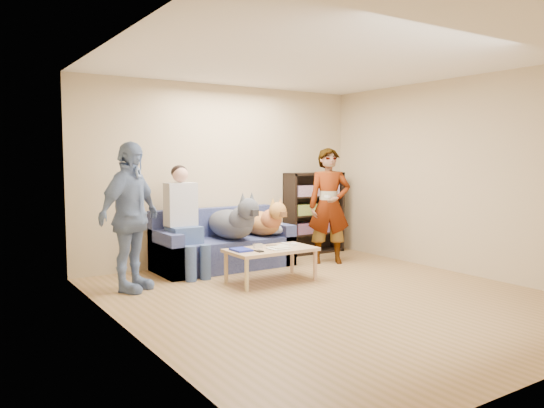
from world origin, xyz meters
TOP-DOWN VIEW (x-y plane):
  - ground at (0.00, 0.00)m, footprint 5.00×5.00m
  - ceiling at (0.00, 0.00)m, footprint 5.00×5.00m
  - wall_back at (0.00, 2.50)m, footprint 4.50×0.00m
  - wall_left at (-2.25, 0.00)m, footprint 0.00×5.00m
  - wall_right at (2.25, 0.00)m, footprint 0.00×5.00m
  - blanket at (0.52, 1.92)m, footprint 0.47×0.40m
  - person_standing_right at (1.21, 1.53)m, footprint 0.73×0.66m
  - person_standing_left at (-1.75, 1.50)m, footprint 1.07×0.93m
  - held_controller at (1.01, 1.33)m, footprint 0.06×0.12m
  - notebook_blue at (-0.55, 1.04)m, footprint 0.20×0.26m
  - papers at (-0.10, 0.89)m, footprint 0.26×0.20m
  - magazine at (-0.07, 0.91)m, footprint 0.22×0.17m
  - camera_silver at (-0.27, 1.11)m, footprint 0.11×0.06m
  - controller_a at (0.13, 1.09)m, footprint 0.04×0.13m
  - controller_b at (0.21, 1.01)m, footprint 0.09×0.06m
  - headphone_cup_a at (0.05, 0.97)m, footprint 0.07×0.07m
  - headphone_cup_b at (0.05, 1.05)m, footprint 0.07×0.07m
  - pen_orange at (-0.17, 0.83)m, footprint 0.13×0.06m
  - pen_black at (-0.03, 1.17)m, footprint 0.13×0.08m
  - wallet at (-0.40, 0.87)m, footprint 0.07×0.12m
  - sofa at (-0.25, 2.10)m, footprint 1.90×0.85m
  - person_seated at (-0.88, 1.97)m, footprint 0.40×0.73m
  - dog_gray at (-0.20, 1.86)m, footprint 0.46×1.28m
  - dog_tan at (0.33, 1.93)m, footprint 0.40×1.16m
  - coffee_table at (-0.15, 0.99)m, footprint 1.10×0.60m
  - bookshelf at (1.55, 2.33)m, footprint 1.00×0.34m

SIDE VIEW (x-z plane):
  - ground at x=0.00m, z-range 0.00..0.00m
  - sofa at x=-0.25m, z-range -0.13..0.69m
  - coffee_table at x=-0.15m, z-range 0.16..0.58m
  - pen_orange at x=-0.17m, z-range 0.42..0.43m
  - pen_black at x=-0.03m, z-range 0.42..0.43m
  - papers at x=-0.10m, z-range 0.42..0.43m
  - wallet at x=-0.40m, z-range 0.42..0.43m
  - headphone_cup_a at x=0.05m, z-range 0.42..0.44m
  - headphone_cup_b at x=0.05m, z-range 0.42..0.44m
  - notebook_blue at x=-0.55m, z-range 0.42..0.45m
  - controller_a at x=0.13m, z-range 0.42..0.45m
  - controller_b at x=0.21m, z-range 0.42..0.45m
  - magazine at x=-0.07m, z-range 0.43..0.45m
  - camera_silver at x=-0.27m, z-range 0.42..0.47m
  - blanket at x=0.52m, z-range 0.43..0.59m
  - dog_tan at x=0.33m, z-range 0.34..0.92m
  - dog_gray at x=-0.20m, z-range 0.33..1.00m
  - bookshelf at x=1.55m, z-range 0.03..1.33m
  - person_seated at x=-0.88m, z-range 0.04..1.51m
  - person_standing_right at x=1.21m, z-range 0.00..1.68m
  - person_standing_left at x=-1.75m, z-range 0.00..1.73m
  - held_controller at x=1.01m, z-range 0.98..1.01m
  - wall_back at x=0.00m, z-range -0.95..3.55m
  - wall_left at x=-2.25m, z-range -1.20..3.80m
  - wall_right at x=2.25m, z-range -1.20..3.80m
  - ceiling at x=0.00m, z-range 2.60..2.60m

